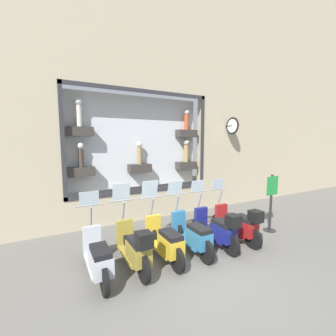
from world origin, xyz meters
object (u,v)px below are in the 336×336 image
(scooter_olive_4, at_px, (135,247))
(scooter_teal_2, at_px, (192,235))
(scooter_navy_1, at_px, (217,229))
(shop_sign_post, at_px, (271,201))
(scooter_yellow_3, at_px, (165,241))
(scooter_red_0, at_px, (239,224))
(scooter_silver_5, at_px, (98,257))

(scooter_olive_4, bearing_deg, scooter_teal_2, -87.85)
(scooter_navy_1, relative_size, scooter_teal_2, 1.00)
(scooter_olive_4, bearing_deg, shop_sign_post, -89.18)
(scooter_teal_2, height_order, shop_sign_post, shop_sign_post)
(scooter_yellow_3, bearing_deg, scooter_olive_4, 94.42)
(scooter_yellow_3, bearing_deg, scooter_red_0, -91.71)
(scooter_yellow_3, xyz_separation_m, shop_sign_post, (0.00, -3.54, 0.47))
(scooter_navy_1, height_order, scooter_olive_4, scooter_olive_4)
(scooter_red_0, xyz_separation_m, scooter_silver_5, (0.06, 3.65, -0.04))
(scooter_navy_1, xyz_separation_m, scooter_teal_2, (0.06, 0.73, -0.04))
(scooter_navy_1, distance_m, scooter_teal_2, 0.73)
(scooter_olive_4, height_order, shop_sign_post, shop_sign_post)
(scooter_olive_4, relative_size, scooter_silver_5, 1.00)
(scooter_navy_1, xyz_separation_m, scooter_yellow_3, (0.06, 1.46, -0.03))
(scooter_yellow_3, relative_size, scooter_silver_5, 1.00)
(scooter_olive_4, relative_size, shop_sign_post, 1.07)
(scooter_navy_1, relative_size, scooter_silver_5, 1.00)
(scooter_red_0, xyz_separation_m, scooter_teal_2, (0.06, 1.46, -0.03))
(scooter_teal_2, xyz_separation_m, scooter_olive_4, (-0.05, 1.46, 0.05))
(scooter_yellow_3, distance_m, scooter_silver_5, 1.46)
(scooter_olive_4, distance_m, scooter_silver_5, 0.73)
(scooter_yellow_3, bearing_deg, scooter_teal_2, -90.13)
(scooter_teal_2, xyz_separation_m, scooter_silver_5, (-0.00, 2.19, -0.01))
(scooter_navy_1, xyz_separation_m, shop_sign_post, (0.07, -2.08, 0.44))
(scooter_red_0, relative_size, scooter_yellow_3, 1.00)
(scooter_teal_2, relative_size, scooter_yellow_3, 1.00)
(scooter_yellow_3, height_order, scooter_olive_4, scooter_olive_4)
(scooter_red_0, xyz_separation_m, shop_sign_post, (0.07, -1.35, 0.44))
(scooter_teal_2, bearing_deg, shop_sign_post, -89.88)
(scooter_red_0, bearing_deg, scooter_yellow_3, 88.29)
(scooter_navy_1, bearing_deg, scooter_red_0, -90.13)
(scooter_teal_2, bearing_deg, scooter_red_0, -92.50)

